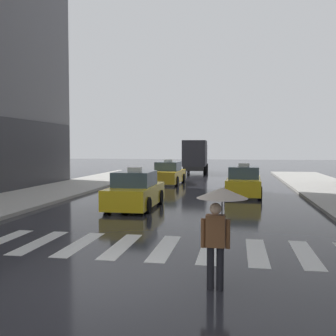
{
  "coord_description": "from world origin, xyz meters",
  "views": [
    {
      "loc": [
        2.47,
        -7.21,
        2.69
      ],
      "look_at": [
        -0.18,
        8.0,
        1.87
      ],
      "focal_mm": 42.1,
      "sensor_mm": 36.0,
      "label": 1
    }
  ],
  "objects_px": {
    "taxi_lead": "(135,192)",
    "taxi_third": "(168,174)",
    "box_truck": "(196,155)",
    "taxi_second": "(244,183)",
    "pedestrian_with_umbrella": "(220,210)"
  },
  "relations": [
    {
      "from": "taxi_lead",
      "to": "pedestrian_with_umbrella",
      "type": "relative_size",
      "value": 2.34
    },
    {
      "from": "taxi_lead",
      "to": "taxi_third",
      "type": "bearing_deg",
      "value": 92.46
    },
    {
      "from": "taxi_second",
      "to": "box_truck",
      "type": "bearing_deg",
      "value": 104.19
    },
    {
      "from": "taxi_lead",
      "to": "taxi_third",
      "type": "distance_m",
      "value": 11.53
    },
    {
      "from": "taxi_second",
      "to": "taxi_third",
      "type": "height_order",
      "value": "same"
    },
    {
      "from": "box_truck",
      "to": "pedestrian_with_umbrella",
      "type": "distance_m",
      "value": 32.97
    },
    {
      "from": "taxi_lead",
      "to": "taxi_third",
      "type": "height_order",
      "value": "same"
    },
    {
      "from": "taxi_lead",
      "to": "taxi_second",
      "type": "xyz_separation_m",
      "value": [
        4.83,
        5.35,
        0.0
      ]
    },
    {
      "from": "taxi_third",
      "to": "box_truck",
      "type": "xyz_separation_m",
      "value": [
        0.8,
        11.73,
        1.13
      ]
    },
    {
      "from": "taxi_lead",
      "to": "taxi_second",
      "type": "height_order",
      "value": "same"
    },
    {
      "from": "taxi_lead",
      "to": "box_truck",
      "type": "xyz_separation_m",
      "value": [
        0.31,
        23.25,
        1.13
      ]
    },
    {
      "from": "taxi_lead",
      "to": "pedestrian_with_umbrella",
      "type": "distance_m",
      "value": 10.38
    },
    {
      "from": "pedestrian_with_umbrella",
      "to": "taxi_second",
      "type": "bearing_deg",
      "value": 87.23
    },
    {
      "from": "taxi_lead",
      "to": "box_truck",
      "type": "bearing_deg",
      "value": 89.24
    },
    {
      "from": "taxi_third",
      "to": "box_truck",
      "type": "height_order",
      "value": "box_truck"
    }
  ]
}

